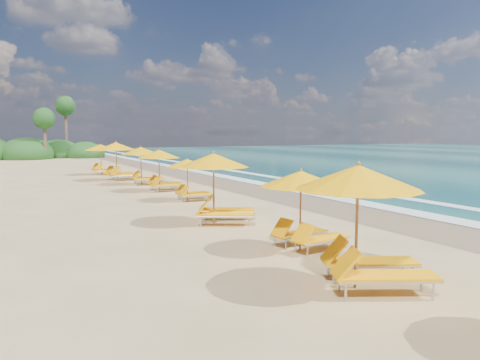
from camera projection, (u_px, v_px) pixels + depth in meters
ground at (240, 207)px, 20.08m from camera, size 160.00×160.00×0.00m
wet_sand at (313, 201)px, 21.96m from camera, size 4.00×160.00×0.01m
surf_foam at (356, 197)px, 23.22m from camera, size 4.00×160.00×0.01m
station_2 at (367, 218)px, 9.50m from camera, size 3.54×3.54×2.68m
station_3 at (305, 204)px, 12.73m from camera, size 2.64×2.49×2.29m
station_4 at (219, 183)px, 16.44m from camera, size 3.48×3.48×2.60m
station_5 at (191, 177)px, 21.96m from camera, size 2.35×2.20×2.07m
station_6 at (162, 167)px, 25.54m from camera, size 2.61×2.42×2.39m
station_7 at (144, 163)px, 28.77m from camera, size 2.89×2.75×2.44m
station_8 at (119, 158)px, 31.31m from camera, size 3.27×3.15×2.69m
station_9 at (103, 157)px, 35.57m from camera, size 2.93×2.80×2.43m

